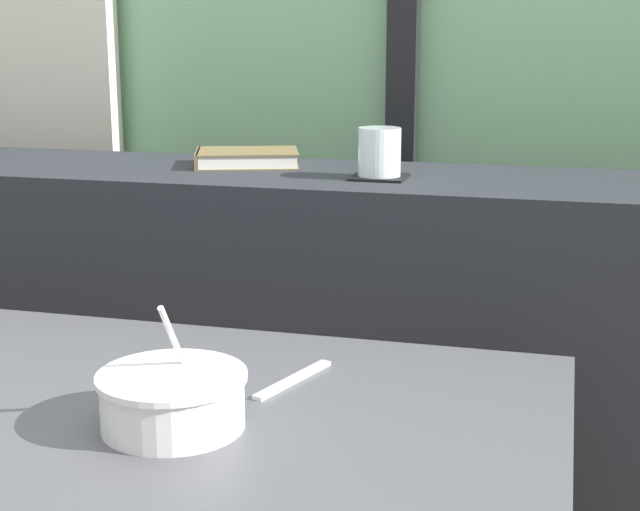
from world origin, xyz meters
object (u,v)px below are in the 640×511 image
Objects in this scene: fork_utensil at (293,380)px; closed_book at (246,158)px; coaster_square at (379,177)px; juice_glass at (379,154)px; soup_bowl at (173,400)px; breakfast_table at (120,476)px.

closed_book is at bearing 133.17° from fork_utensil.
coaster_square is 1.12× the size of juice_glass.
soup_bowl is at bearing -99.38° from coaster_square.
fork_utensil reaches higher than breakfast_table.
coaster_square reaches higher than soup_bowl.
coaster_square is at bearing 107.02° from fork_utensil.
fork_utensil is at bearing -91.79° from coaster_square.
closed_book is 1.29× the size of soup_bowl.
breakfast_table is at bearing -108.31° from juice_glass.
juice_glass is at bearing 80.62° from soup_bowl.
breakfast_table is 0.27m from fork_utensil.
coaster_square is 0.56m from fork_utensil.
closed_book is 0.71m from fork_utensil.
soup_bowl is (0.18, -0.80, -0.19)m from closed_book.
fork_utensil is at bearing -65.64° from closed_book.
juice_glass is 0.58m from fork_utensil.
closed_book is (-0.08, 0.75, 0.33)m from breakfast_table.
coaster_square is 0.74m from soup_bowl.
juice_glass is 0.52× the size of fork_utensil.
juice_glass reaches higher than fork_utensil.
juice_glass is 0.31m from closed_book.
breakfast_table is at bearing -84.30° from closed_book.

